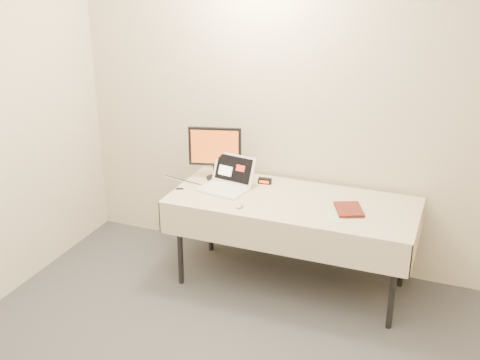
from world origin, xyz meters
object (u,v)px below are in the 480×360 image
(table, at_px, (293,207))
(laptop, at_px, (228,181))
(book, at_px, (337,195))
(monitor, at_px, (215,149))

(table, relative_size, laptop, 4.52)
(laptop, bearing_deg, book, 2.34)
(monitor, relative_size, book, 1.76)
(laptop, distance_m, monitor, 0.30)
(monitor, height_order, book, monitor)
(laptop, relative_size, monitor, 0.94)
(table, xyz_separation_m, laptop, (-0.55, 0.03, 0.12))
(book, bearing_deg, monitor, 143.56)
(laptop, xyz_separation_m, book, (0.90, -0.11, 0.07))
(table, xyz_separation_m, monitor, (-0.72, 0.18, 0.32))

